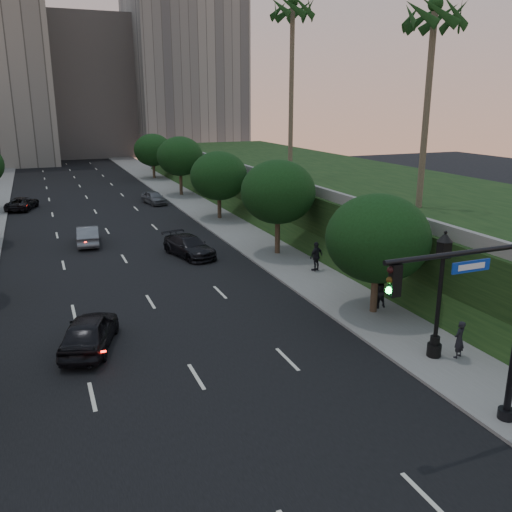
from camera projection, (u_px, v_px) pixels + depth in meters
name	position (u px, v px, depth m)	size (l,w,h in m)	color
ground	(240.00, 449.00, 17.07)	(160.00, 160.00, 0.00)	black
road_surface	(110.00, 236.00, 43.78)	(16.00, 140.00, 0.02)	black
sidewalk_right	(230.00, 225.00, 47.47)	(4.50, 140.00, 0.15)	slate
embankment	(358.00, 198.00, 49.41)	(18.00, 90.00, 4.00)	black
parapet_wall	(273.00, 177.00, 45.68)	(0.35, 90.00, 0.70)	slate
office_block_mid	(87.00, 88.00, 106.47)	(22.00, 18.00, 26.00)	gray
office_block_right	(183.00, 61.00, 106.26)	(20.00, 22.00, 36.00)	gray
tree_right_a	(378.00, 238.00, 26.81)	(5.20, 5.20, 6.24)	#38281C
tree_right_b	(278.00, 192.00, 37.36)	(5.20, 5.20, 6.74)	#38281C
tree_right_c	(219.00, 176.00, 49.07)	(5.20, 5.20, 6.24)	#38281C
tree_right_d	(180.00, 156.00, 61.40)	(5.20, 5.20, 6.74)	#38281C
tree_right_e	(153.00, 150.00, 74.89)	(5.20, 5.20, 6.24)	#38281C
palm_mid	(434.00, 17.00, 31.64)	(3.20, 3.20, 13.00)	#4C4233
palm_far	(293.00, 12.00, 44.70)	(3.20, 3.20, 15.50)	#4C4233
traffic_signal_mast	(493.00, 328.00, 17.10)	(5.68, 0.56, 7.00)	black
street_lamp	(439.00, 301.00, 22.30)	(0.64, 0.64, 5.62)	black
sedan_near_left	(89.00, 332.00, 23.77)	(1.92, 4.78, 1.63)	black
sedan_mid_left	(88.00, 235.00, 41.13)	(1.56, 4.47, 1.47)	slate
sedan_far_left	(22.00, 203.00, 54.38)	(2.17, 4.72, 1.31)	black
sedan_near_right	(189.00, 246.00, 38.07)	(2.04, 5.02, 1.46)	black
sedan_far_right	(154.00, 198.00, 57.41)	(1.63, 4.05, 1.38)	#54575B
pedestrian_a	(459.00, 339.00, 22.65)	(0.59, 0.39, 1.63)	black
pedestrian_b	(378.00, 291.00, 28.16)	(0.86, 0.67, 1.77)	black
pedestrian_c	(316.00, 256.00, 34.29)	(1.11, 0.46, 1.89)	black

